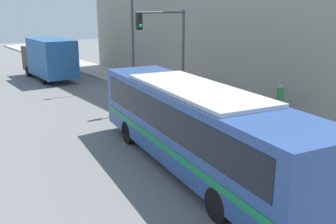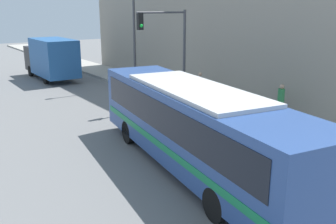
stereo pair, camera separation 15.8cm
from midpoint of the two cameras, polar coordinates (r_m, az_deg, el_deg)
ground_plane at (r=12.07m, az=14.73°, el=-12.85°), size 120.00×120.00×0.00m
sidewalk at (r=30.83m, az=-6.41°, el=5.08°), size 3.11×70.00×0.17m
building_facade at (r=28.31m, az=7.46°, el=16.17°), size 6.00×26.72×12.01m
city_bus at (r=13.11m, az=4.23°, el=-1.65°), size 4.27×11.99×3.06m
delivery_truck at (r=31.94m, az=-17.26°, el=7.93°), size 2.46×7.04×3.30m
fire_hydrant at (r=18.08m, az=15.16°, el=-1.42°), size 0.25×0.33×0.71m
traffic_light_pole at (r=21.70m, az=0.36°, el=10.86°), size 3.28×0.35×5.38m
parking_meter at (r=22.33m, az=3.00°, el=3.72°), size 0.14×0.14×1.32m
street_lamp at (r=27.27m, az=-5.73°, el=12.93°), size 2.78×0.28×7.11m
pedestrian_near_corner at (r=22.95m, az=5.06°, el=3.96°), size 0.34×0.34×1.72m
pedestrian_mid_block at (r=19.64m, az=17.00°, el=1.52°), size 0.34×0.34×1.82m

